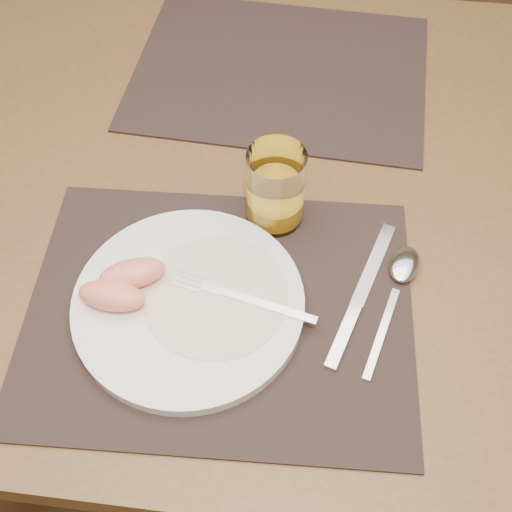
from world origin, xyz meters
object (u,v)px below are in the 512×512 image
object	(u,v)px
plate	(189,303)
spoon	(401,274)
placemat_near	(220,310)
fork	(231,294)
table	(253,213)
juice_glass	(275,191)
knife	(357,304)
placemat_far	(280,71)

from	to	relation	value
plate	spoon	size ratio (longest dim) A/B	1.42
placemat_near	fork	size ratio (longest dim) A/B	2.59
placemat_near	plate	xyz separation A→B (m)	(-0.04, -0.00, 0.01)
placemat_near	spoon	world-z (taller)	spoon
table	spoon	world-z (taller)	spoon
fork	juice_glass	world-z (taller)	juice_glass
plate	spoon	bearing A→B (deg)	16.52
plate	knife	distance (m)	0.20
knife	plate	bearing A→B (deg)	-172.54
table	fork	size ratio (longest dim) A/B	8.06
placemat_near	placemat_far	distance (m)	0.44
table	knife	distance (m)	0.26
placemat_far	juice_glass	size ratio (longest dim) A/B	4.10
table	placemat_near	xyz separation A→B (m)	(-0.01, -0.22, 0.09)
table	fork	bearing A→B (deg)	-89.66
placemat_far	plate	world-z (taller)	plate
placemat_near	juice_glass	bearing A→B (deg)	71.56
fork	knife	xyz separation A→B (m)	(0.15, 0.01, -0.02)
fork	plate	bearing A→B (deg)	-165.70
table	plate	bearing A→B (deg)	-102.15
placemat_near	spoon	xyz separation A→B (m)	(0.21, 0.07, 0.01)
juice_glass	knife	bearing A→B (deg)	-48.42
placemat_near	placemat_far	world-z (taller)	same
plate	spoon	world-z (taller)	plate
plate	juice_glass	size ratio (longest dim) A/B	2.46
placemat_near	spoon	size ratio (longest dim) A/B	2.37
fork	knife	distance (m)	0.15
placemat_far	fork	world-z (taller)	fork
plate	juice_glass	world-z (taller)	juice_glass
placemat_far	fork	size ratio (longest dim) A/B	2.59
placemat_near	knife	size ratio (longest dim) A/B	2.10
placemat_far	fork	bearing A→B (deg)	-91.91
placemat_near	spoon	bearing A→B (deg)	18.80
table	placemat_far	distance (m)	0.24
plate	spoon	distance (m)	0.26
fork	spoon	world-z (taller)	fork
placemat_far	juice_glass	world-z (taller)	juice_glass
knife	juice_glass	bearing A→B (deg)	131.58
placemat_far	spoon	xyz separation A→B (m)	(0.18, -0.37, 0.01)
placemat_far	juice_glass	distance (m)	0.30
placemat_near	plate	world-z (taller)	plate
knife	juice_glass	distance (m)	0.17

